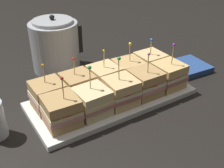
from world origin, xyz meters
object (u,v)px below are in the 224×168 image
Objects in this scene: serving_platter at (112,98)px; sandwich_front_far_left at (61,111)px; sandwich_front_right at (145,83)px; napkin_stack at (189,67)px; kettle_steel at (55,45)px; sandwich_front_center at (120,92)px; sandwich_back_center at (104,78)px; sandwich_front_left at (92,101)px; sandwich_back_left at (78,87)px; sandwich_back_right at (128,71)px; sandwich_back_far_right at (150,64)px; sandwich_back_far_left at (48,95)px; sandwich_front_far_right at (168,75)px.

serving_platter is 3.52× the size of sandwich_front_far_left.
sandwich_front_right is 0.31m from napkin_stack.
kettle_steel is at bearing 100.95° from serving_platter.
sandwich_front_center is 1.09× the size of sandwich_back_center.
sandwich_front_left is 0.10m from sandwich_back_left.
sandwich_back_left is (0.00, 0.10, 0.00)m from sandwich_front_left.
sandwich_back_center reaches higher than serving_platter.
sandwich_back_center reaches higher than napkin_stack.
sandwich_front_center is 0.15m from sandwich_back_right.
sandwich_back_right reaches higher than sandwich_back_left.
serving_platter is 0.22m from sandwich_back_far_right.
sandwich_front_left reaches higher than napkin_stack.
napkin_stack is at bearing 11.27° from sandwich_front_center.
sandwich_back_far_left is 0.67× the size of kettle_steel.
sandwich_front_center is at bearing -26.83° from sandwich_back_far_left.
sandwich_front_far_right reaches higher than sandwich_back_far_left.
sandwich_front_center is 1.11× the size of sandwich_back_far_right.
sandwich_back_center reaches higher than sandwich_back_far_right.
sandwich_front_right is 1.04× the size of sandwich_back_far_left.
sandwich_back_right is at bearing -59.03° from kettle_steel.
sandwich_back_far_left is 0.32m from kettle_steel.
sandwich_front_right is at bearing 179.53° from sandwich_front_far_right.
sandwich_front_center is at bearing -0.85° from sandwich_front_far_left.
serving_platter is 0.22m from sandwich_front_far_left.
kettle_steel is (-0.06, 0.28, 0.04)m from sandwich_back_center.
kettle_steel is (-0.17, 0.28, 0.04)m from sandwich_back_right.
kettle_steel is at bearing 102.77° from sandwich_back_center.
serving_platter is 0.13m from sandwich_front_right.
sandwich_front_left is at bearing -153.63° from sandwich_back_right.
sandwich_front_center is at bearing -45.41° from sandwich_back_left.
sandwich_front_right is at bearing -135.29° from sandwich_back_far_right.
sandwich_back_far_right is at bearing -0.01° from sandwich_back_center.
serving_platter is 2.47× the size of kettle_steel.
sandwich_front_far_left is 0.10m from sandwich_back_far_left.
sandwich_back_center is 0.67× the size of kettle_steel.
sandwich_back_center is 0.99× the size of napkin_stack.
kettle_steel is at bearing 125.12° from sandwich_front_far_right.
sandwich_front_far_right is at bearing -89.79° from sandwich_back_far_right.
sandwich_front_far_left and sandwich_front_right have the same top height.
sandwich_front_far_right is (0.21, -0.05, 0.05)m from serving_platter.
sandwich_front_center is 1.11× the size of sandwich_back_left.
sandwich_back_center is 0.21m from sandwich_back_far_right.
sandwich_front_far_right is at bearing -0.18° from sandwich_front_left.
sandwich_front_center is 1.07× the size of sandwich_back_right.
sandwich_front_center is 0.14m from sandwich_back_left.
sandwich_front_right is 1.03× the size of sandwich_back_center.
sandwich_back_center is at bearing -179.58° from sandwich_back_right.
sandwich_back_right is (0.31, 0.10, -0.00)m from sandwich_front_far_left.
sandwich_front_center is 0.23m from sandwich_back_far_right.
sandwich_front_far_right is 0.42m from sandwich_back_far_left.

